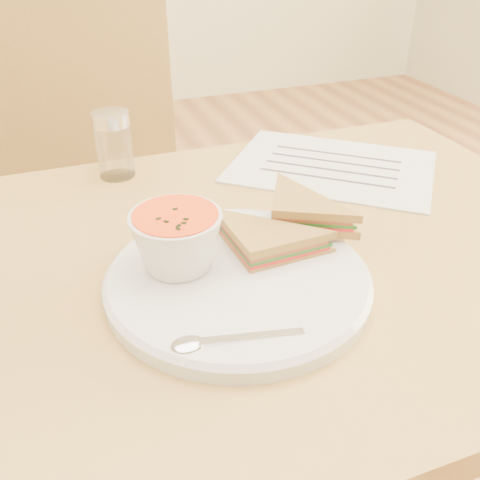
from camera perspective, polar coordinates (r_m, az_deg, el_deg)
name	(u,v)px	position (r m, az deg, el deg)	size (l,w,h in m)	color
dining_table	(247,437)	(0.95, 0.73, -20.24)	(1.00, 0.70, 0.75)	olive
chair_far	(129,245)	(1.21, -11.77, -0.54)	(0.44, 0.44, 0.98)	brown
plate	(238,281)	(0.63, -0.22, -4.35)	(0.31, 0.31, 0.02)	silver
soup_bowl	(177,243)	(0.61, -6.71, -0.32)	(0.11, 0.11, 0.07)	silver
sandwich_half_a	(250,266)	(0.61, 1.09, -2.78)	(0.12, 0.12, 0.04)	#AA873C
sandwich_half_b	(271,223)	(0.66, 3.33, 1.87)	(0.11, 0.11, 0.03)	#AA873C
spoon	(240,339)	(0.53, -0.03, -10.52)	(0.17, 0.03, 0.01)	silver
paper_menu	(332,166)	(0.93, 9.76, 7.76)	(0.33, 0.24, 0.00)	white
condiment_shaker	(114,145)	(0.89, -13.32, 9.85)	(0.06, 0.06, 0.11)	silver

